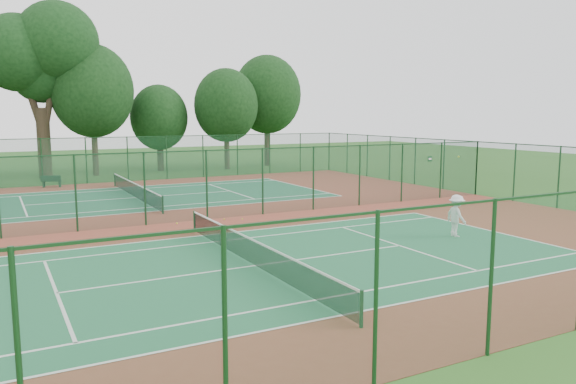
# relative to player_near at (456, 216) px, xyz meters

# --- Properties ---
(ground) EXTENTS (120.00, 120.00, 0.00)m
(ground) POSITION_rel_player_near_xyz_m (-9.63, 8.80, -0.93)
(ground) COLOR #28581B
(ground) RESTS_ON ground
(red_pad) EXTENTS (40.00, 36.00, 0.01)m
(red_pad) POSITION_rel_player_near_xyz_m (-9.63, 8.80, -0.92)
(red_pad) COLOR brown
(red_pad) RESTS_ON ground
(court_near) EXTENTS (23.77, 10.97, 0.01)m
(court_near) POSITION_rel_player_near_xyz_m (-9.63, -0.20, -0.91)
(court_near) COLOR #206540
(court_near) RESTS_ON red_pad
(court_far) EXTENTS (23.77, 10.97, 0.01)m
(court_far) POSITION_rel_player_near_xyz_m (-9.63, 17.80, -0.91)
(court_far) COLOR #1C593A
(court_far) RESTS_ON red_pad
(fence_north) EXTENTS (40.00, 0.09, 3.50)m
(fence_north) POSITION_rel_player_near_xyz_m (-9.63, 26.80, 0.83)
(fence_north) COLOR #194C2A
(fence_north) RESTS_ON ground
(fence_south) EXTENTS (40.00, 0.09, 3.50)m
(fence_south) POSITION_rel_player_near_xyz_m (-9.63, -9.20, 0.83)
(fence_south) COLOR #1B532E
(fence_south) RESTS_ON ground
(fence_east) EXTENTS (0.09, 36.00, 3.50)m
(fence_east) POSITION_rel_player_near_xyz_m (10.37, 8.80, 0.83)
(fence_east) COLOR #194D30
(fence_east) RESTS_ON ground
(fence_divider) EXTENTS (40.00, 0.09, 3.50)m
(fence_divider) POSITION_rel_player_near_xyz_m (-9.63, 8.80, 0.83)
(fence_divider) COLOR #16432C
(fence_divider) RESTS_ON ground
(tennis_net_near) EXTENTS (0.10, 12.90, 0.97)m
(tennis_net_near) POSITION_rel_player_near_xyz_m (-9.63, -0.20, -0.38)
(tennis_net_near) COLOR #163C22
(tennis_net_near) RESTS_ON ground
(tennis_net_far) EXTENTS (0.10, 12.90, 0.97)m
(tennis_net_far) POSITION_rel_player_near_xyz_m (-9.63, 17.80, -0.38)
(tennis_net_far) COLOR #13341D
(tennis_net_far) RESTS_ON ground
(player_near) EXTENTS (0.80, 1.24, 1.81)m
(player_near) POSITION_rel_player_near_xyz_m (0.00, 0.00, 0.00)
(player_near) COLOR silver
(player_near) RESTS_ON court_near
(bench) EXTENTS (1.45, 0.92, 0.86)m
(bench) POSITION_rel_player_near_xyz_m (-13.76, 25.72, -0.47)
(bench) COLOR black
(bench) RESTS_ON red_pad
(stray_ball_a) EXTENTS (0.07, 0.07, 0.07)m
(stray_ball_a) POSITION_rel_player_near_xyz_m (-6.57, 7.92, -0.88)
(stray_ball_a) COLOR #CFE334
(stray_ball_a) RESTS_ON red_pad
(stray_ball_b) EXTENTS (0.07, 0.07, 0.07)m
(stray_ball_b) POSITION_rel_player_near_xyz_m (-7.40, 8.25, -0.88)
(stray_ball_b) COLOR gold
(stray_ball_b) RESTS_ON red_pad
(stray_ball_c) EXTENTS (0.08, 0.08, 0.08)m
(stray_ball_c) POSITION_rel_player_near_xyz_m (-9.80, 8.33, -0.88)
(stray_ball_c) COLOR #D9EC36
(stray_ball_c) RESTS_ON red_pad
(big_tree) EXTENTS (9.25, 6.77, 14.21)m
(big_tree) POSITION_rel_player_near_xyz_m (-13.49, 32.43, 9.14)
(big_tree) COLOR #32261B
(big_tree) RESTS_ON ground
(evergreen_row) EXTENTS (39.00, 5.00, 12.00)m
(evergreen_row) POSITION_rel_player_near_xyz_m (-9.13, 33.05, -0.93)
(evergreen_row) COLOR black
(evergreen_row) RESTS_ON ground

